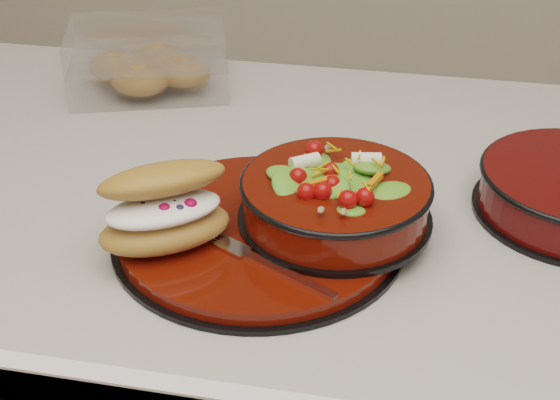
% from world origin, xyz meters
% --- Properties ---
extents(dinner_plate, '(0.32, 0.32, 0.02)m').
position_xyz_m(dinner_plate, '(0.03, -0.13, 0.91)').
color(dinner_plate, black).
rests_on(dinner_plate, island_counter).
extents(salad_bowl, '(0.21, 0.21, 0.09)m').
position_xyz_m(salad_bowl, '(0.11, -0.11, 0.95)').
color(salad_bowl, black).
rests_on(salad_bowl, dinner_plate).
extents(croissant, '(0.16, 0.15, 0.08)m').
position_xyz_m(croissant, '(-0.06, -0.18, 0.96)').
color(croissant, '#A66B32').
rests_on(croissant, dinner_plate).
extents(fork, '(0.14, 0.08, 0.00)m').
position_xyz_m(fork, '(0.06, -0.21, 0.92)').
color(fork, silver).
rests_on(fork, dinner_plate).
extents(pastry_box, '(0.27, 0.23, 0.09)m').
position_xyz_m(pastry_box, '(-0.22, 0.24, 0.94)').
color(pastry_box, white).
rests_on(pastry_box, island_counter).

